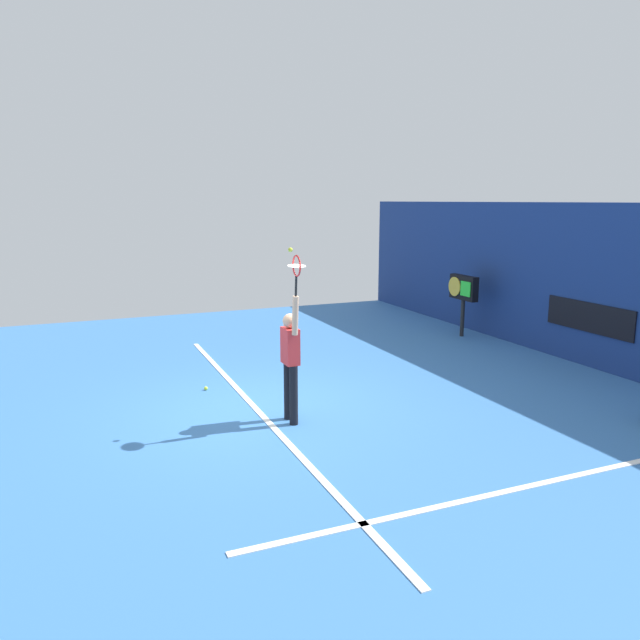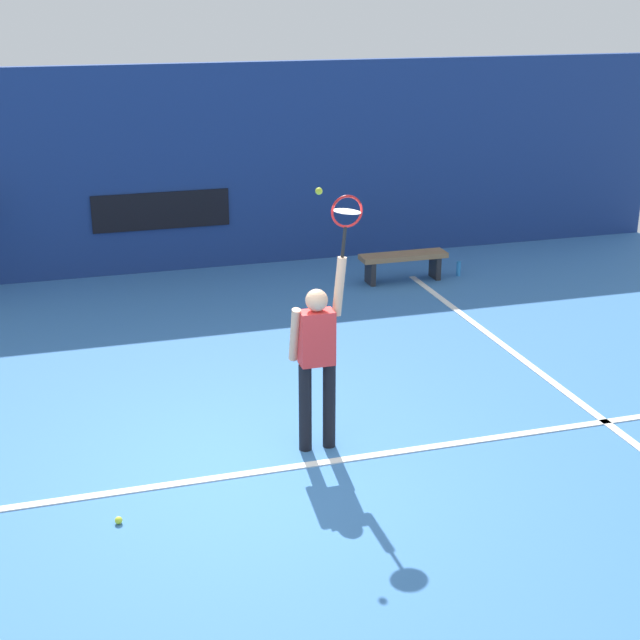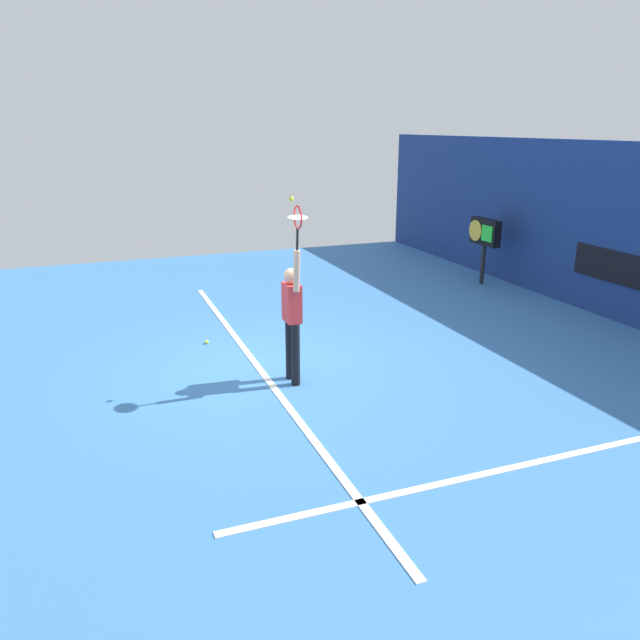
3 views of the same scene
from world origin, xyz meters
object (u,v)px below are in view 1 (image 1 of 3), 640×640
scoreboard_clock (463,290)px  spare_ball (206,388)px  tennis_ball (290,250)px  tennis_player (291,358)px  tennis_racket (296,268)px

scoreboard_clock → spare_ball: bearing=-74.6°
tennis_ball → scoreboard_clock: (-3.98, 5.98, -1.47)m
tennis_player → tennis_racket: tennis_racket is taller
tennis_ball → spare_ball: 3.45m
tennis_racket → scoreboard_clock: bearing=125.4°
tennis_racket → spare_ball: bearing=-159.7°
scoreboard_clock → spare_ball: scoreboard_clock is taller
tennis_player → tennis_ball: 1.63m
tennis_player → spare_ball: 2.44m
tennis_player → tennis_ball: (0.02, 0.00, 1.63)m
tennis_player → scoreboard_clock: bearing=123.5°
tennis_racket → scoreboard_clock: 7.45m
scoreboard_clock → tennis_player: bearing=-56.5°
tennis_player → spare_ball: bearing=-157.0°
tennis_racket → tennis_player: bearing=179.2°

